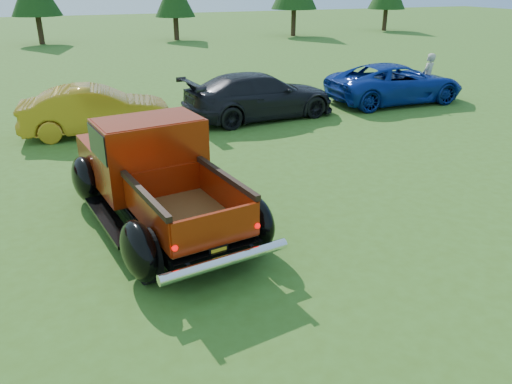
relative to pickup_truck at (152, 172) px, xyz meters
name	(u,v)px	position (x,y,z in m)	size (l,w,h in m)	color
ground	(241,249)	(1.05, -1.77, -0.88)	(120.00, 120.00, 0.00)	#395A19
pickup_truck	(152,172)	(0.00, 0.00, 0.00)	(3.00, 5.24, 1.86)	black
show_car_yellow	(96,110)	(-0.45, 5.95, -0.21)	(1.43, 4.09, 1.35)	#AF7E17
show_car_grey	(260,96)	(4.46, 5.88, -0.18)	(1.98, 4.86, 1.41)	black
show_car_blue	(395,83)	(9.73, 6.14, -0.20)	(2.25, 4.89, 1.36)	navy
spectator	(428,77)	(11.06, 6.09, -0.06)	(0.60, 0.39, 1.65)	#A7A390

